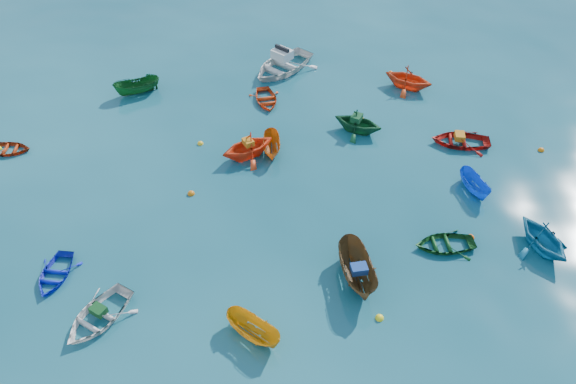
# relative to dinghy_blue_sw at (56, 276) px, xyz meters

# --- Properties ---
(ground) EXTENTS (160.00, 160.00, 0.00)m
(ground) POSITION_rel_dinghy_blue_sw_xyz_m (9.15, 1.83, 0.00)
(ground) COLOR #0A3C4E
(ground) RESTS_ON ground
(dinghy_blue_sw) EXTENTS (2.03, 2.71, 0.54)m
(dinghy_blue_sw) POSITION_rel_dinghy_blue_sw_xyz_m (0.00, 0.00, 0.00)
(dinghy_blue_sw) COLOR #1021C8
(dinghy_blue_sw) RESTS_ON ground
(dinghy_white_near) EXTENTS (3.34, 3.88, 0.68)m
(dinghy_white_near) POSITION_rel_dinghy_blue_sw_xyz_m (2.83, -1.76, 0.00)
(dinghy_white_near) COLOR silver
(dinghy_white_near) RESTS_ON ground
(sampan_brown_mid) EXTENTS (2.46, 3.79, 1.37)m
(sampan_brown_mid) POSITION_rel_dinghy_blue_sw_xyz_m (13.02, 2.20, 0.00)
(sampan_brown_mid) COLOR brown
(sampan_brown_mid) RESTS_ON ground
(dinghy_orange_w) EXTENTS (3.97, 3.93, 1.58)m
(dinghy_orange_w) POSITION_rel_dinghy_blue_sw_xyz_m (6.38, 9.79, 0.00)
(dinghy_orange_w) COLOR #F54117
(dinghy_orange_w) RESTS_ON ground
(sampan_yellow_mid) EXTENTS (2.81, 2.14, 1.03)m
(sampan_yellow_mid) POSITION_rel_dinghy_blue_sw_xyz_m (9.26, -1.43, 0.00)
(sampan_yellow_mid) COLOR orange
(sampan_yellow_mid) RESTS_ON ground
(dinghy_green_e) EXTENTS (3.21, 2.64, 0.58)m
(dinghy_green_e) POSITION_rel_dinghy_blue_sw_xyz_m (16.83, 4.84, 0.00)
(dinghy_green_e) COLOR #11491B
(dinghy_green_e) RESTS_ON ground
(dinghy_cyan_se) EXTENTS (3.70, 3.84, 1.55)m
(dinghy_cyan_se) POSITION_rel_dinghy_blue_sw_xyz_m (21.18, 5.52, 0.00)
(dinghy_cyan_se) COLOR teal
(dinghy_cyan_se) RESTS_ON ground
(dinghy_red_nw) EXTENTS (2.80, 2.22, 0.52)m
(dinghy_red_nw) POSITION_rel_dinghy_blue_sw_xyz_m (-6.87, 7.83, 0.00)
(dinghy_red_nw) COLOR #A32D0D
(dinghy_red_nw) RESTS_ON ground
(sampan_orange_n) EXTENTS (1.50, 2.72, 1.00)m
(sampan_orange_n) POSITION_rel_dinghy_blue_sw_xyz_m (7.60, 10.41, 0.00)
(sampan_orange_n) COLOR #C46012
(sampan_orange_n) RESTS_ON ground
(dinghy_green_n) EXTENTS (3.38, 3.11, 1.49)m
(dinghy_green_n) POSITION_rel_dinghy_blue_sw_xyz_m (12.10, 13.19, 0.00)
(dinghy_green_n) COLOR #125028
(dinghy_green_n) RESTS_ON ground
(dinghy_red_ne) EXTENTS (3.39, 2.53, 0.67)m
(dinghy_red_ne) POSITION_rel_dinghy_blue_sw_xyz_m (17.92, 13.04, 0.00)
(dinghy_red_ne) COLOR #A5130D
(dinghy_red_ne) RESTS_ON ground
(sampan_blue_far) EXTENTS (1.90, 2.61, 0.95)m
(sampan_blue_far) POSITION_rel_dinghy_blue_sw_xyz_m (18.41, 9.06, 0.00)
(sampan_blue_far) COLOR blue
(sampan_blue_far) RESTS_ON ground
(dinghy_red_far) EXTENTS (2.85, 3.27, 0.57)m
(dinghy_red_far) POSITION_rel_dinghy_blue_sw_xyz_m (6.23, 15.33, 0.00)
(dinghy_red_far) COLOR red
(dinghy_red_far) RESTS_ON ground
(dinghy_orange_far) EXTENTS (3.78, 3.51, 1.62)m
(dinghy_orange_far) POSITION_rel_dinghy_blue_sw_xyz_m (14.85, 18.53, 0.00)
(dinghy_orange_far) COLOR #E54115
(dinghy_orange_far) RESTS_ON ground
(sampan_green_far) EXTENTS (3.03, 2.59, 1.13)m
(sampan_green_far) POSITION_rel_dinghy_blue_sw_xyz_m (-1.97, 14.81, 0.00)
(sampan_green_far) COLOR #12501E
(sampan_green_far) RESTS_ON ground
(motorboat_white) EXTENTS (5.54, 6.04, 1.62)m
(motorboat_white) POSITION_rel_dinghy_blue_sw_xyz_m (6.50, 19.34, 0.00)
(motorboat_white) COLOR silver
(motorboat_white) RESTS_ON ground
(tarp_green_a) EXTENTS (0.75, 0.66, 0.30)m
(tarp_green_a) POSITION_rel_dinghy_blue_sw_xyz_m (2.87, -1.67, 0.49)
(tarp_green_a) COLOR #11451B
(tarp_green_a) RESTS_ON dinghy_white_near
(tarp_blue_a) EXTENTS (0.83, 0.73, 0.34)m
(tarp_blue_a) POSITION_rel_dinghy_blue_sw_xyz_m (13.07, 2.06, 0.85)
(tarp_blue_a) COLOR navy
(tarp_blue_a) RESTS_ON sampan_brown_mid
(tarp_orange_a) EXTENTS (0.78, 0.80, 0.31)m
(tarp_orange_a) POSITION_rel_dinghy_blue_sw_xyz_m (6.41, 9.82, 0.95)
(tarp_orange_a) COLOR orange
(tarp_orange_a) RESTS_ON dinghy_orange_w
(tarp_green_b) EXTENTS (0.71, 0.83, 0.34)m
(tarp_green_b) POSITION_rel_dinghy_blue_sw_xyz_m (12.00, 13.21, 0.91)
(tarp_green_b) COLOR #114521
(tarp_green_b) RESTS_ON dinghy_green_n
(tarp_orange_b) EXTENTS (0.57, 0.73, 0.34)m
(tarp_orange_b) POSITION_rel_dinghy_blue_sw_xyz_m (17.83, 13.03, 0.51)
(tarp_orange_b) COLOR orange
(tarp_orange_b) RESTS_ON dinghy_red_ne
(buoy_ye_a) EXTENTS (0.36, 0.36, 0.36)m
(buoy_ye_a) POSITION_rel_dinghy_blue_sw_xyz_m (14.13, 0.31, 0.00)
(buoy_ye_a) COLOR yellow
(buoy_ye_a) RESTS_ON ground
(buoy_or_b) EXTENTS (0.37, 0.37, 0.37)m
(buoy_or_b) POSITION_rel_dinghy_blue_sw_xyz_m (18.08, 5.60, 0.00)
(buoy_or_b) COLOR #D7520B
(buoy_or_b) RESTS_ON ground
(buoy_or_c) EXTENTS (0.38, 0.38, 0.38)m
(buoy_or_c) POSITION_rel_dinghy_blue_sw_xyz_m (4.23, 6.24, 0.00)
(buoy_or_c) COLOR orange
(buoy_or_c) RESTS_ON ground
(buoy_ye_c) EXTENTS (0.39, 0.39, 0.39)m
(buoy_ye_c) POSITION_rel_dinghy_blue_sw_xyz_m (12.31, 14.32, 0.00)
(buoy_ye_c) COLOR yellow
(buoy_ye_c) RESTS_ON ground
(buoy_or_d) EXTENTS (0.35, 0.35, 0.35)m
(buoy_or_d) POSITION_rel_dinghy_blue_sw_xyz_m (22.37, 13.17, 0.00)
(buoy_or_d) COLOR orange
(buoy_or_d) RESTS_ON ground
(buoy_ye_d) EXTENTS (0.34, 0.34, 0.34)m
(buoy_ye_d) POSITION_rel_dinghy_blue_sw_xyz_m (3.46, 10.40, 0.00)
(buoy_ye_d) COLOR yellow
(buoy_ye_d) RESTS_ON ground
(buoy_or_e) EXTENTS (0.36, 0.36, 0.36)m
(buoy_or_e) POSITION_rel_dinghy_blue_sw_xyz_m (13.73, 20.17, 0.00)
(buoy_or_e) COLOR #E0590C
(buoy_or_e) RESTS_ON ground
(buoy_ye_e) EXTENTS (0.34, 0.34, 0.34)m
(buoy_ye_e) POSITION_rel_dinghy_blue_sw_xyz_m (15.12, 18.76, 0.00)
(buoy_ye_e) COLOR yellow
(buoy_ye_e) RESTS_ON ground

